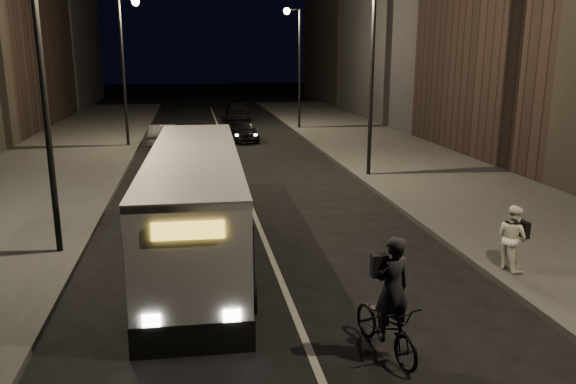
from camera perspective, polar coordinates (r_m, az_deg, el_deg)
name	(u,v)px	position (r m, az deg, el deg)	size (l,w,h in m)	color
ground	(291,304)	(12.48, 0.26, -11.35)	(180.00, 180.00, 0.00)	black
sidewalk_right	(413,165)	(27.71, 12.62, 2.71)	(7.00, 70.00, 0.16)	#3A3A37
sidewalk_left	(40,178)	(26.47, -23.86, 1.32)	(7.00, 70.00, 0.16)	#3A3A37
streetlight_right_mid	(366,52)	(24.24, 7.98, 13.91)	(1.20, 0.44, 8.12)	black
streetlight_right_far	(296,52)	(39.78, 0.80, 14.02)	(1.20, 0.44, 8.12)	black
streetlight_left_near	(51,52)	(15.47, -22.95, 12.99)	(1.20, 0.44, 8.12)	black
streetlight_left_far	(127,52)	(33.28, -16.05, 13.50)	(1.20, 0.44, 8.12)	black
city_bus	(196,199)	(15.09, -9.37, -0.71)	(2.76, 10.73, 2.87)	white
cyclist_on_bicycle	(388,315)	(10.44, 10.09, -12.24)	(1.13, 2.10, 2.30)	black
pedestrian_woman	(512,238)	(14.71, 21.82, -4.32)	(0.79, 0.62, 1.63)	white
car_near	(243,131)	(35.01, -4.59, 6.21)	(1.48, 3.69, 1.26)	black
car_mid	(163,136)	(33.44, -12.55, 5.62)	(1.40, 4.01, 1.32)	#403F42
car_far	(238,113)	(45.30, -5.11, 8.04)	(1.91, 4.69, 1.36)	black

